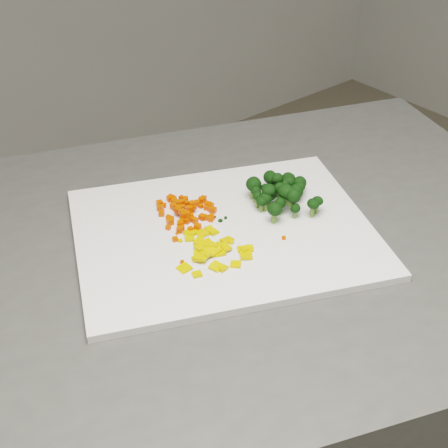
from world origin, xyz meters
TOP-DOWN VIEW (x-y plane):
  - counter_block at (-0.36, 0.31)m, footprint 1.25×1.06m
  - cutting_board at (-0.35, 0.32)m, footprint 0.54×0.49m
  - carrot_pile at (-0.38, 0.39)m, footprint 0.10×0.10m
  - pepper_pile at (-0.40, 0.29)m, footprint 0.11×0.11m
  - broccoli_pile at (-0.25, 0.31)m, footprint 0.12×0.12m
  - carrot_cube_0 at (-0.36, 0.42)m, footprint 0.01×0.01m
  - carrot_cube_1 at (-0.36, 0.36)m, footprint 0.01×0.01m
  - carrot_cube_2 at (-0.36, 0.41)m, footprint 0.01×0.01m
  - carrot_cube_3 at (-0.36, 0.40)m, footprint 0.01×0.01m
  - carrot_cube_4 at (-0.34, 0.40)m, footprint 0.01×0.01m
  - carrot_cube_5 at (-0.39, 0.37)m, footprint 0.01×0.01m
  - carrot_cube_6 at (-0.35, 0.40)m, footprint 0.01×0.01m
  - carrot_cube_7 at (-0.37, 0.44)m, footprint 0.01×0.01m
  - carrot_cube_8 at (-0.38, 0.40)m, footprint 0.01×0.01m
  - carrot_cube_9 at (-0.35, 0.36)m, footprint 0.01×0.01m
  - carrot_cube_10 at (-0.33, 0.39)m, footprint 0.01×0.01m
  - carrot_cube_11 at (-0.37, 0.42)m, footprint 0.01×0.01m
  - carrot_cube_12 at (-0.37, 0.39)m, footprint 0.01×0.01m
  - carrot_cube_13 at (-0.40, 0.35)m, footprint 0.01×0.01m
  - carrot_cube_14 at (-0.39, 0.40)m, footprint 0.01×0.01m
  - carrot_cube_15 at (-0.38, 0.35)m, footprint 0.01×0.01m
  - carrot_cube_16 at (-0.36, 0.37)m, footprint 0.01×0.01m
  - carrot_cube_17 at (-0.42, 0.38)m, footprint 0.01×0.01m
  - carrot_cube_18 at (-0.38, 0.40)m, footprint 0.01×0.01m
  - carrot_cube_19 at (-0.35, 0.36)m, footprint 0.01×0.01m
  - carrot_cube_20 at (-0.36, 0.39)m, footprint 0.01×0.01m
  - carrot_cube_21 at (-0.36, 0.37)m, footprint 0.01×0.01m
  - carrot_cube_22 at (-0.34, 0.38)m, footprint 0.01×0.01m
  - carrot_cube_23 at (-0.37, 0.41)m, footprint 0.01×0.01m
  - carrot_cube_24 at (-0.38, 0.35)m, footprint 0.01×0.01m
  - carrot_cube_25 at (-0.37, 0.41)m, footprint 0.01×0.01m
  - carrot_cube_26 at (-0.39, 0.38)m, footprint 0.01×0.01m
  - carrot_cube_27 at (-0.41, 0.39)m, footprint 0.01×0.01m
  - carrot_cube_28 at (-0.38, 0.42)m, footprint 0.01×0.01m
  - carrot_cube_29 at (-0.39, 0.39)m, footprint 0.01×0.01m
  - carrot_cube_30 at (-0.35, 0.42)m, footprint 0.01×0.01m
  - carrot_cube_31 at (-0.40, 0.39)m, footprint 0.01×0.01m
  - carrot_cube_32 at (-0.37, 0.39)m, footprint 0.01×0.01m
  - carrot_cube_33 at (-0.39, 0.44)m, footprint 0.01×0.01m
  - carrot_cube_34 at (-0.36, 0.36)m, footprint 0.01×0.01m
  - carrot_cube_35 at (-0.40, 0.36)m, footprint 0.01×0.01m
  - carrot_cube_36 at (-0.38, 0.40)m, footprint 0.01×0.01m
  - carrot_cube_37 at (-0.35, 0.39)m, footprint 0.01×0.01m
  - carrot_cube_38 at (-0.34, 0.38)m, footprint 0.01×0.01m
  - carrot_cube_39 at (-0.34, 0.39)m, footprint 0.01×0.01m
  - carrot_cube_40 at (-0.37, 0.43)m, footprint 0.01×0.01m
  - carrot_cube_41 at (-0.38, 0.40)m, footprint 0.01×0.01m
  - carrot_cube_42 at (-0.40, 0.43)m, footprint 0.01×0.01m
  - carrot_cube_43 at (-0.34, 0.37)m, footprint 0.01×0.01m
  - carrot_cube_44 at (-0.34, 0.37)m, footprint 0.01×0.01m
  - carrot_cube_45 at (-0.36, 0.40)m, footprint 0.01×0.01m
  - carrot_cube_46 at (-0.33, 0.40)m, footprint 0.01×0.01m
  - carrot_cube_47 at (-0.37, 0.44)m, footprint 0.01×0.01m
  - carrot_cube_48 at (-0.36, 0.40)m, footprint 0.01×0.01m
  - carrot_cube_49 at (-0.39, 0.43)m, footprint 0.01×0.01m
  - carrot_cube_50 at (-0.33, 0.41)m, footprint 0.01×0.01m
  - carrot_cube_51 at (-0.36, 0.35)m, footprint 0.01×0.01m
  - carrot_cube_52 at (-0.33, 0.38)m, footprint 0.01×0.01m
  - carrot_cube_53 at (-0.37, 0.43)m, footprint 0.01×0.01m
  - carrot_cube_54 at (-0.37, 0.38)m, footprint 0.01×0.01m
  - carrot_cube_55 at (-0.37, 0.41)m, footprint 0.01×0.01m
  - carrot_cube_56 at (-0.36, 0.39)m, footprint 0.01×0.01m
  - carrot_cube_57 at (-0.38, 0.37)m, footprint 0.01×0.01m
  - carrot_cube_58 at (-0.40, 0.37)m, footprint 0.01×0.01m
  - carrot_cube_59 at (-0.39, 0.38)m, footprint 0.01×0.01m
  - carrot_cube_60 at (-0.41, 0.36)m, footprint 0.01×0.01m
  - carrot_cube_61 at (-0.36, 0.36)m, footprint 0.01×0.01m
  - carrot_cube_62 at (-0.36, 0.40)m, footprint 0.01×0.01m
  - carrot_cube_63 at (-0.38, 0.38)m, footprint 0.01×0.01m
  - carrot_cube_64 at (-0.38, 0.40)m, footprint 0.01×0.01m
  - carrot_cube_65 at (-0.35, 0.43)m, footprint 0.01×0.01m
  - carrot_cube_66 at (-0.37, 0.44)m, footprint 0.01×0.01m
  - carrot_cube_67 at (-0.38, 0.37)m, footprint 0.01×0.01m
  - carrot_cube_68 at (-0.39, 0.37)m, footprint 0.01×0.01m
  - carrot_cube_69 at (-0.38, 0.40)m, footprint 0.01×0.01m
  - carrot_cube_70 at (-0.41, 0.41)m, footprint 0.01×0.01m
  - carrot_cube_71 at (-0.40, 0.40)m, footprint 0.01×0.01m
  - pepper_chunk_0 at (-0.37, 0.33)m, footprint 0.01×0.02m
  - pepper_chunk_1 at (-0.37, 0.25)m, footprint 0.02×0.02m
  - pepper_chunk_2 at (-0.39, 0.25)m, footprint 0.02×0.02m
  - pepper_chunk_3 at (-0.41, 0.25)m, footprint 0.02×0.02m
  - pepper_chunk_4 at (-0.39, 0.33)m, footprint 0.02×0.02m
  - pepper_chunk_5 at (-0.37, 0.27)m, footprint 0.02×0.02m
  - pepper_chunk_6 at (-0.36, 0.26)m, footprint 0.02×0.01m
  - pepper_chunk_7 at (-0.45, 0.26)m, footprint 0.02×0.02m
  - pepper_chunk_8 at (-0.42, 0.30)m, footprint 0.02×0.02m
  - pepper_chunk_9 at (-0.41, 0.31)m, footprint 0.02×0.02m
  - pepper_chunk_10 at (-0.42, 0.26)m, footprint 0.02×0.02m
  - pepper_chunk_11 at (-0.37, 0.30)m, footprint 0.02×0.01m
  - pepper_chunk_12 at (-0.39, 0.29)m, footprint 0.02×0.02m
  - pepper_chunk_13 at (-0.42, 0.28)m, footprint 0.02×0.02m
  - pepper_chunk_14 at (-0.36, 0.26)m, footprint 0.02×0.02m
  - pepper_chunk_15 at (-0.39, 0.34)m, footprint 0.02×0.02m
  - pepper_chunk_16 at (-0.40, 0.32)m, footprint 0.02×0.02m
  - pepper_chunk_17 at (-0.41, 0.34)m, footprint 0.02×0.02m
  - pepper_chunk_18 at (-0.42, 0.29)m, footprint 0.01×0.02m
  - pepper_chunk_19 at (-0.43, 0.29)m, footprint 0.02×0.02m
  - pepper_chunk_20 at (-0.40, 0.31)m, footprint 0.02×0.02m
  - pepper_chunk_21 at (-0.41, 0.29)m, footprint 0.02×0.02m
  - pepper_chunk_22 at (-0.40, 0.35)m, footprint 0.02×0.02m
  - pepper_chunk_23 at (-0.46, 0.29)m, footprint 0.02×0.02m
  - pepper_chunk_24 at (-0.40, 0.28)m, footprint 0.02×0.02m
  - pepper_chunk_25 at (-0.40, 0.30)m, footprint 0.02×0.02m
  - pepper_chunk_26 at (-0.37, 0.33)m, footprint 0.01×0.01m
  - pepper_chunk_27 at (-0.40, 0.30)m, footprint 0.01×0.02m
  - pepper_chunk_28 at (-0.40, 0.30)m, footprint 0.02×0.02m
  - pepper_chunk_29 at (-0.42, 0.26)m, footprint 0.02×0.02m
  - pepper_chunk_30 at (-0.40, 0.29)m, footprint 0.02×0.02m
  - pepper_chunk_31 at (-0.38, 0.28)m, footprint 0.01×0.02m
  - pepper_chunk_32 at (-0.40, 0.29)m, footprint 0.02×0.02m
  - pepper_chunk_33 at (-0.40, 0.30)m, footprint 0.02×0.02m
  - pepper_chunk_34 at (-0.43, 0.29)m, footprint 0.02×0.02m
  - pepper_chunk_35 at (-0.40, 0.30)m, footprint 0.02×0.02m
  - pepper_chunk_36 at (-0.41, 0.30)m, footprint 0.01×0.02m
  - broccoli_floret_0 at (-0.23, 0.34)m, footprint 0.03×0.03m
  - broccoli_floret_1 at (-0.26, 0.36)m, footprint 0.03×0.03m
  - broccoli_floret_2 at (-0.25, 0.29)m, footprint 0.03×0.03m
  - broccoli_floret_3 at (-0.28, 0.32)m, footprint 0.02×0.02m
  - broccoli_floret_4 at (-0.24, 0.30)m, footprint 0.03×0.03m
  - broccoli_floret_5 at (-0.26, 0.33)m, footprint 0.03×0.03m
  - broccoli_floret_6 at (-0.20, 0.34)m, footprint 0.03×0.03m
  - broccoli_floret_7 at (-0.25, 0.30)m, footprint 0.04×0.04m
  - broccoli_floret_8 at (-0.25, 0.28)m, footprint 0.02×0.02m
  - broccoli_floret_9 at (-0.21, 0.27)m, footprint 0.02×0.02m
  - broccoli_floret_10 at (-0.24, 0.32)m, footprint 0.03×0.03m
  - broccoli_floret_11 at (-0.26, 0.30)m, footprint 0.03×0.03m
  - broccoli_floret_12 at (-0.26, 0.33)m, footprint 0.03×0.03m
  - broccoli_floret_13 at (-0.22, 0.37)m, footprint 0.03×0.03m
  - broccoli_floret_14 at (-0.20, 0.34)m, footprint 0.03×0.03m
  - broccoli_floret_15 at (-0.22, 0.33)m, footprint 0.02×0.02m
  - broccoli_floret_16 at (-0.21, 0.31)m, footprint 0.03×0.03m
  - broccoli_floret_17 at (-0.24, 0.35)m, footprint 0.02×0.02m
  - broccoli_floret_18 at (-0.23, 0.35)m, footprint 0.03×0.03m
  - broccoli_floret_19 at (-0.27, 0.35)m, footprint 0.02×0.02m
  - broccoli_floret_20 at (-0.21, 0.33)m, footprint 0.03×0.03m
  - broccoli_floret_21 at (-0.23, 0.26)m, footprint 0.02×0.02m
  - broccoli_floret_22 at (-0.22, 0.31)m, footprint 0.03×0.03m
  - broccoli_floret_23 at (-0.20, 0.32)m, footprint 0.03×0.03m
  - broccoli_floret_24 at (-0.28, 0.29)m, footprint 0.03×0.03m
  - broccoli_floret_25 at (-0.27, 0.32)m, footprint 0.03×0.03m
  - broccoli_floret_26 at (-0.28, 0.34)m, footprint 0.02×0.02m
  - stray_bit_0 at (-0.45, 0.30)m, footprint 0.01×0.01m
  - stray_bit_1 at (-0.39, 0.28)m, footprint 0.01×0.01m
  - stray_bit_2 at (-0.34, 0.34)m, footprint 0.01×0.01m
  - stray_bit_3 at (-0.33, 0.34)m, footprint 0.01×0.01m
  - stray_bit_4 at (-0.43, 0.35)m, footprint 0.01×0.01m
  - stray_bit_5 at (-0.35, 0.36)m, footprint 0.01×0.01m
  - stray_bit_6 at (-0.37, 0.29)m, footprint 0.01×0.01m
  - stray_bit_7 at (-0.42, 0.36)m, footprint 0.00×0.00m
  - stray_bit_8 at (-0.30, 0.25)m, footprint 0.01×0.01m
  - stray_bit_9 at (-0.43, 0.29)m, footprint 0.01×0.01m
  - stray_bit_10 at (-0.42, 0.34)m, footprint 0.01×0.01m
  - stray_bit_11 at (-0.37, 0.34)m, footprint 0.01×0.01m

SIDE VIEW (x-z plane):
  - counter_block at x=-0.36m, z-range 0.00..0.90m
  - cutting_board at x=-0.35m, z-range 0.90..0.91m
  - stray_bit_7 at x=-0.42m, z-range 0.91..0.91m
  - stray_bit_5 at x=-0.35m, z-range 0.91..0.91m
  - stray_bit_9 at x=-0.43m, z-range 0.91..0.91m
  - stray_bit_3 at x=-0.33m, z-range 0.91..0.91m
  - stray_bit_11 at x=-0.37m, z-range 0.91..0.91m
  - pepper_chunk_15 at x=-0.39m, z-range 0.91..0.92m
  - pepper_chunk_29 at x=-0.42m, z-range 0.91..0.92m
  - pepper_chunk_27 at x=-0.40m, z-range 0.91..0.92m
  - pepper_chunk_12 at x=-0.39m, z-range 0.91..0.92m
  - pepper_chunk_23 at x=-0.46m, z-range 0.91..0.92m
  - pepper_chunk_35 at x=-0.40m, z-range 0.91..0.92m
  - pepper_chunk_19 at x=-0.43m, z-range 0.91..0.92m
  - stray_bit_2 at x=-0.34m, z-range 0.91..0.92m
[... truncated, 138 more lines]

